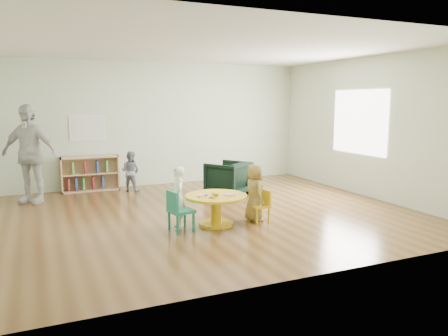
% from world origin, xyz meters
% --- Properties ---
extents(room, '(7.10, 7.00, 2.80)m').
position_xyz_m(room, '(0.01, 0.00, 1.89)').
color(room, brown).
rests_on(room, ground).
extents(activity_table, '(0.96, 0.96, 0.53)m').
position_xyz_m(activity_table, '(-0.12, -0.70, 0.33)').
color(activity_table, gold).
rests_on(activity_table, ground).
extents(kid_chair_left, '(0.39, 0.39, 0.62)m').
position_xyz_m(kid_chair_left, '(-0.77, -0.81, 0.33)').
color(kid_chair_left, '#167C63').
rests_on(kid_chair_left, ground).
extents(kid_chair_right, '(0.29, 0.29, 0.52)m').
position_xyz_m(kid_chair_right, '(0.63, -0.80, 0.28)').
color(kid_chair_right, gold).
rests_on(kid_chair_right, ground).
extents(bookshelf, '(1.20, 0.30, 0.75)m').
position_xyz_m(bookshelf, '(-1.61, 2.86, 0.37)').
color(bookshelf, tan).
rests_on(bookshelf, ground).
extents(alphabet_poster, '(0.74, 0.01, 0.54)m').
position_xyz_m(alphabet_poster, '(-1.60, 2.98, 1.35)').
color(alphabet_poster, white).
rests_on(alphabet_poster, ground).
extents(armchair, '(1.04, 1.05, 0.70)m').
position_xyz_m(armchair, '(0.96, 1.24, 0.35)').
color(armchair, black).
rests_on(armchair, ground).
extents(child_left, '(0.28, 0.38, 0.95)m').
position_xyz_m(child_left, '(-0.72, -0.62, 0.48)').
color(child_left, white).
rests_on(child_left, ground).
extents(child_right, '(0.31, 0.47, 0.93)m').
position_xyz_m(child_right, '(0.54, -0.72, 0.47)').
color(child_right, gold).
rests_on(child_right, ground).
extents(toddler, '(0.54, 0.52, 0.87)m').
position_xyz_m(toddler, '(-0.81, 2.41, 0.43)').
color(toddler, '#18203C').
rests_on(toddler, ground).
extents(adult_caretaker, '(1.17, 0.98, 1.88)m').
position_xyz_m(adult_caretaker, '(-2.77, 2.14, 0.94)').
color(adult_caretaker, silver).
rests_on(adult_caretaker, ground).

